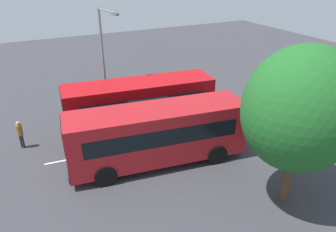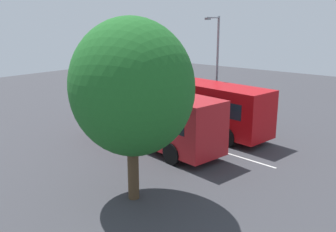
{
  "view_description": "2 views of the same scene",
  "coord_description": "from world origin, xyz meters",
  "views": [
    {
      "loc": [
        6.68,
        15.06,
        9.83
      ],
      "look_at": [
        -1.15,
        -0.59,
        1.26
      ],
      "focal_mm": 34.13,
      "sensor_mm": 36.0,
      "label": 1
    },
    {
      "loc": [
        -13.11,
        16.83,
        6.99
      ],
      "look_at": [
        0.84,
        0.28,
        1.36
      ],
      "focal_mm": 40.06,
      "sensor_mm": 36.0,
      "label": 2
    }
  ],
  "objects": [
    {
      "name": "ground_plane",
      "position": [
        0.0,
        0.0,
        0.0
      ],
      "size": [
        64.18,
        64.18,
        0.0
      ],
      "primitive_type": "plane",
      "color": "#38383D"
    },
    {
      "name": "bus_far_left",
      "position": [
        0.08,
        -2.15,
        1.75
      ],
      "size": [
        9.46,
        3.51,
        3.15
      ],
      "rotation": [
        0.0,
        0.0,
        -0.13
      ],
      "color": "#B70C11",
      "rests_on": "ground"
    },
    {
      "name": "bus_center_left",
      "position": [
        0.73,
        1.89,
        1.75
      ],
      "size": [
        9.47,
        3.63,
        3.15
      ],
      "rotation": [
        0.0,
        0.0,
        -0.14
      ],
      "color": "#AD191E",
      "rests_on": "ground"
    },
    {
      "name": "pedestrian",
      "position": [
        7.11,
        -2.93,
        1.0
      ],
      "size": [
        0.45,
        0.45,
        1.7
      ],
      "rotation": [
        0.0,
        0.0,
        3.81
      ],
      "color": "#232833",
      "rests_on": "ground"
    },
    {
      "name": "street_lamp",
      "position": [
        1.18,
        -5.33,
        4.15
      ],
      "size": [
        0.67,
        2.33,
        7.17
      ],
      "rotation": [
        0.0,
        0.0,
        1.79
      ],
      "color": "gray",
      "rests_on": "ground"
    },
    {
      "name": "depot_tree",
      "position": [
        -3.19,
        7.18,
        4.5
      ],
      "size": [
        4.96,
        4.46,
        7.11
      ],
      "color": "#4C3823",
      "rests_on": "ground"
    },
    {
      "name": "lane_stripe_outer_left",
      "position": [
        0.0,
        0.0,
        0.0
      ],
      "size": [
        12.52,
        1.27,
        0.01
      ],
      "primitive_type": "cube",
      "rotation": [
        0.0,
        0.0,
        -0.09
      ],
      "color": "silver",
      "rests_on": "ground"
    }
  ]
}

